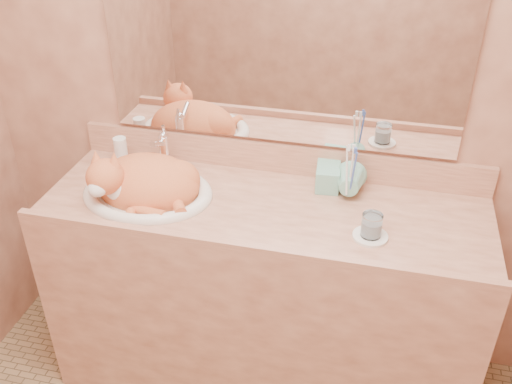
% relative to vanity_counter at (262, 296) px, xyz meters
% --- Properties ---
extents(wall_back, '(2.40, 0.02, 2.50)m').
position_rel_vanity_counter_xyz_m(wall_back, '(0.00, 0.28, 0.82)').
color(wall_back, brown).
rests_on(wall_back, ground).
extents(vanity_counter, '(1.60, 0.55, 0.85)m').
position_rel_vanity_counter_xyz_m(vanity_counter, '(0.00, 0.00, 0.00)').
color(vanity_counter, '#925741').
rests_on(vanity_counter, floor).
extents(mirror, '(1.30, 0.02, 0.80)m').
position_rel_vanity_counter_xyz_m(mirror, '(0.00, 0.26, 0.97)').
color(mirror, white).
rests_on(mirror, wall_back).
extents(sink_basin, '(0.53, 0.46, 0.15)m').
position_rel_vanity_counter_xyz_m(sink_basin, '(-0.43, -0.02, 0.50)').
color(sink_basin, white).
rests_on(sink_basin, vanity_counter).
extents(faucet, '(0.08, 0.13, 0.18)m').
position_rel_vanity_counter_xyz_m(faucet, '(-0.43, 0.16, 0.51)').
color(faucet, white).
rests_on(faucet, vanity_counter).
extents(cat, '(0.40, 0.33, 0.21)m').
position_rel_vanity_counter_xyz_m(cat, '(-0.45, -0.02, 0.49)').
color(cat, '#C1542C').
rests_on(cat, sink_basin).
extents(soap_dispenser, '(0.09, 0.10, 0.19)m').
position_rel_vanity_counter_xyz_m(soap_dispenser, '(0.21, 0.13, 0.52)').
color(soap_dispenser, '#74B9A5').
rests_on(soap_dispenser, vanity_counter).
extents(toothbrush_cup, '(0.12, 0.12, 0.11)m').
position_rel_vanity_counter_xyz_m(toothbrush_cup, '(0.29, 0.10, 0.48)').
color(toothbrush_cup, '#74B9A5').
rests_on(toothbrush_cup, vanity_counter).
extents(toothbrushes, '(0.04, 0.04, 0.23)m').
position_rel_vanity_counter_xyz_m(toothbrushes, '(0.29, 0.10, 0.56)').
color(toothbrushes, white).
rests_on(toothbrushes, toothbrush_cup).
extents(saucer, '(0.12, 0.12, 0.01)m').
position_rel_vanity_counter_xyz_m(saucer, '(0.38, -0.09, 0.43)').
color(saucer, white).
rests_on(saucer, vanity_counter).
extents(water_glass, '(0.07, 0.07, 0.08)m').
position_rel_vanity_counter_xyz_m(water_glass, '(0.38, -0.09, 0.48)').
color(water_glass, white).
rests_on(water_glass, saucer).
extents(lotion_bottle, '(0.05, 0.05, 0.12)m').
position_rel_vanity_counter_xyz_m(lotion_bottle, '(-0.61, 0.16, 0.49)').
color(lotion_bottle, white).
rests_on(lotion_bottle, vanity_counter).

